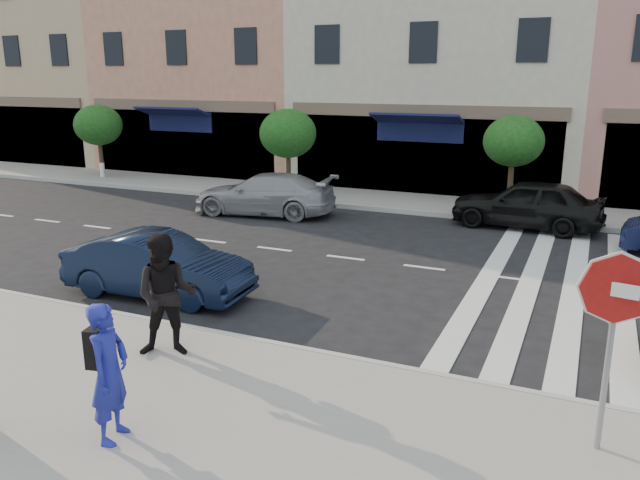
{
  "coord_description": "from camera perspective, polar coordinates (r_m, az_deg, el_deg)",
  "views": [
    {
      "loc": [
        5.44,
        -9.85,
        4.41
      ],
      "look_at": [
        0.85,
        0.52,
        1.4
      ],
      "focal_mm": 35.0,
      "sensor_mm": 36.0,
      "label": 1
    }
  ],
  "objects": [
    {
      "name": "ground",
      "position": [
        12.09,
        -4.7,
        -6.58
      ],
      "size": [
        120.0,
        120.0,
        0.0
      ],
      "primitive_type": "plane",
      "color": "black",
      "rests_on": "ground"
    },
    {
      "name": "sidewalk_near",
      "position": [
        9.25,
        -16.18,
        -13.71
      ],
      "size": [
        60.0,
        4.5,
        0.15
      ],
      "primitive_type": "cube",
      "color": "gray",
      "rests_on": "ground"
    },
    {
      "name": "sidewalk_far",
      "position": [
        21.98,
        9.11,
        3.31
      ],
      "size": [
        60.0,
        3.0,
        0.15
      ],
      "primitive_type": "cube",
      "color": "gray",
      "rests_on": "ground"
    },
    {
      "name": "building_west_far",
      "position": [
        38.42,
        -22.64,
        16.16
      ],
      "size": [
        12.0,
        9.0,
        12.0
      ],
      "primitive_type": "cube",
      "color": "tan",
      "rests_on": "ground"
    },
    {
      "name": "building_west_mid",
      "position": [
        31.59,
        -8.01,
        19.45
      ],
      "size": [
        10.0,
        9.0,
        14.0
      ],
      "primitive_type": "cube",
      "color": "tan",
      "rests_on": "ground"
    },
    {
      "name": "building_centre",
      "position": [
        27.52,
        11.94,
        16.84
      ],
      "size": [
        11.0,
        9.0,
        11.0
      ],
      "primitive_type": "cube",
      "color": "beige",
      "rests_on": "ground"
    },
    {
      "name": "street_tree_wa",
      "position": [
        28.44,
        -19.61,
        9.84
      ],
      "size": [
        2.0,
        2.0,
        3.05
      ],
      "color": "#473323",
      "rests_on": "sidewalk_far"
    },
    {
      "name": "street_tree_wb",
      "position": [
        23.23,
        -2.95,
        9.67
      ],
      "size": [
        2.1,
        2.1,
        3.06
      ],
      "color": "#473323",
      "rests_on": "sidewalk_far"
    },
    {
      "name": "street_tree_c",
      "position": [
        20.89,
        17.28,
        8.58
      ],
      "size": [
        1.9,
        1.9,
        3.04
      ],
      "color": "#473323",
      "rests_on": "sidewalk_far"
    },
    {
      "name": "stop_sign",
      "position": [
        7.66,
        25.35,
        -5.64
      ],
      "size": [
        0.84,
        0.2,
        2.42
      ],
      "rotation": [
        0.0,
        0.0,
        -0.2
      ],
      "color": "gray",
      "rests_on": "sidewalk_near"
    },
    {
      "name": "photographer",
      "position": [
        7.91,
        -18.71,
        -11.4
      ],
      "size": [
        0.55,
        0.71,
        1.73
      ],
      "primitive_type": "imported",
      "rotation": [
        0.0,
        0.0,
        1.8
      ],
      "color": "navy",
      "rests_on": "sidewalk_near"
    },
    {
      "name": "walker",
      "position": [
        9.91,
        -13.87,
        -4.94
      ],
      "size": [
        1.18,
        1.09,
        1.95
      ],
      "primitive_type": "imported",
      "rotation": [
        0.0,
        0.0,
        0.48
      ],
      "color": "black",
      "rests_on": "sidewalk_near"
    },
    {
      "name": "car_near_mid",
      "position": [
        13.14,
        -14.59,
        -2.29
      ],
      "size": [
        3.98,
        1.57,
        1.29
      ],
      "primitive_type": "imported",
      "rotation": [
        0.0,
        0.0,
        1.62
      ],
      "color": "black",
      "rests_on": "ground"
    },
    {
      "name": "car_far_left",
      "position": [
        20.32,
        -5.13,
        4.21
      ],
      "size": [
        4.83,
        2.47,
        1.34
      ],
      "primitive_type": "imported",
      "rotation": [
        0.0,
        0.0,
        -1.44
      ],
      "color": "#939297",
      "rests_on": "ground"
    },
    {
      "name": "car_far_mid",
      "position": [
        19.38,
        18.39,
        3.17
      ],
      "size": [
        4.43,
        2.06,
        1.47
      ],
      "primitive_type": "imported",
      "rotation": [
        0.0,
        0.0,
        -1.65
      ],
      "color": "black",
      "rests_on": "ground"
    }
  ]
}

